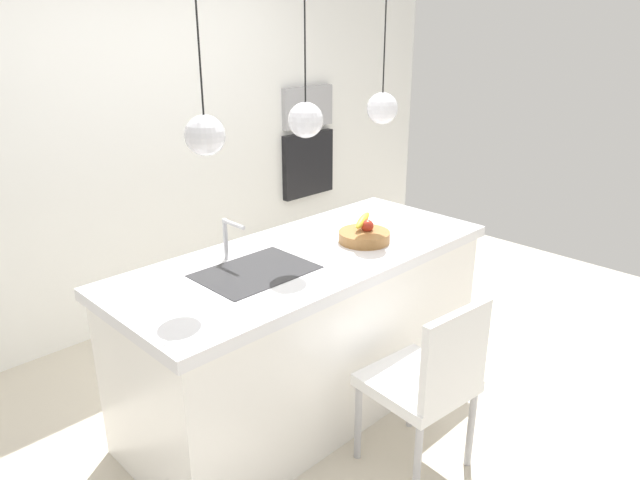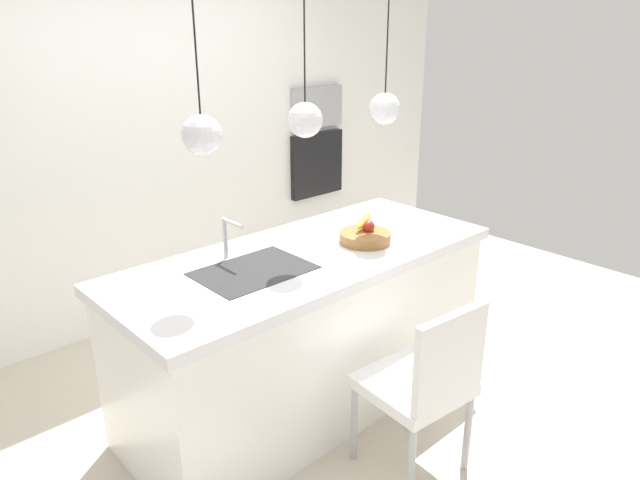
# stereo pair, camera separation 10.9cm
# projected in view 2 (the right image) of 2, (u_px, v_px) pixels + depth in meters

# --- Properties ---
(floor) EXTENTS (6.60, 6.60, 0.00)m
(floor) POSITION_uv_depth(u_px,v_px,m) (308.00, 400.00, 3.47)
(floor) COLOR beige
(floor) RESTS_ON ground
(back_wall) EXTENTS (6.00, 0.10, 2.60)m
(back_wall) POSITION_uv_depth(u_px,v_px,m) (152.00, 142.00, 4.15)
(back_wall) COLOR white
(back_wall) RESTS_ON ground
(kitchen_island) EXTENTS (2.15, 0.88, 0.94)m
(kitchen_island) POSITION_uv_depth(u_px,v_px,m) (307.00, 330.00, 3.30)
(kitchen_island) COLOR white
(kitchen_island) RESTS_ON ground
(sink_basin) EXTENTS (0.56, 0.40, 0.02)m
(sink_basin) POSITION_uv_depth(u_px,v_px,m) (254.00, 272.00, 2.92)
(sink_basin) COLOR #2D2D30
(sink_basin) RESTS_ON kitchen_island
(faucet) EXTENTS (0.02, 0.17, 0.22)m
(faucet) POSITION_uv_depth(u_px,v_px,m) (228.00, 233.00, 3.01)
(faucet) COLOR silver
(faucet) RESTS_ON kitchen_island
(fruit_bowl) EXTENTS (0.29, 0.29, 0.15)m
(fruit_bowl) POSITION_uv_depth(u_px,v_px,m) (365.00, 236.00, 3.28)
(fruit_bowl) COLOR #9E6B38
(fruit_bowl) RESTS_ON kitchen_island
(microwave) EXTENTS (0.54, 0.08, 0.34)m
(microwave) POSITION_uv_depth(u_px,v_px,m) (316.00, 107.00, 5.02)
(microwave) COLOR #9E9EA3
(microwave) RESTS_ON back_wall
(oven) EXTENTS (0.56, 0.08, 0.56)m
(oven) POSITION_uv_depth(u_px,v_px,m) (316.00, 164.00, 5.19)
(oven) COLOR black
(oven) RESTS_ON back_wall
(chair_near) EXTENTS (0.49, 0.49, 0.93)m
(chair_near) POSITION_uv_depth(u_px,v_px,m) (425.00, 381.00, 2.74)
(chair_near) COLOR white
(chair_near) RESTS_ON ground
(pendant_light_left) EXTENTS (0.18, 0.18, 0.78)m
(pendant_light_left) POSITION_uv_depth(u_px,v_px,m) (202.00, 134.00, 2.51)
(pendant_light_left) COLOR silver
(pendant_light_center) EXTENTS (0.18, 0.18, 0.78)m
(pendant_light_center) POSITION_uv_depth(u_px,v_px,m) (305.00, 119.00, 2.89)
(pendant_light_center) COLOR silver
(pendant_light_right) EXTENTS (0.18, 0.18, 0.78)m
(pendant_light_right) POSITION_uv_depth(u_px,v_px,m) (385.00, 108.00, 3.26)
(pendant_light_right) COLOR silver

